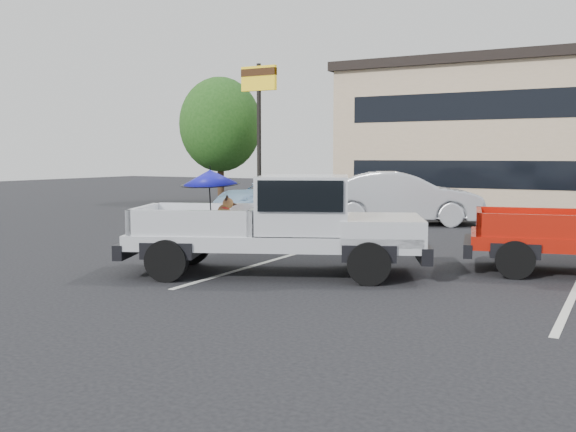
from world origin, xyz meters
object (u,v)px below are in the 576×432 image
silver_sedan (401,198)px  blue_suv (276,196)px  silver_pickup (292,219)px  tree_left (220,125)px  motel_sign (259,97)px

silver_sedan → blue_suv: size_ratio=1.04×
silver_pickup → silver_sedan: (-1.05, 9.54, -0.19)m
silver_sedan → silver_pickup: bearing=162.7°
tree_left → silver_sedan: 12.78m
silver_sedan → tree_left: bearing=39.1°
silver_sedan → blue_suv: (-5.26, 0.97, -0.16)m
tree_left → blue_suv: (5.80, -4.74, -3.03)m
motel_sign → tree_left: size_ratio=1.00×
silver_pickup → silver_sedan: bearing=72.8°
tree_left → silver_pickup: tree_left is taller
tree_left → silver_sedan: bearing=-27.3°
silver_sedan → blue_suv: 5.36m
blue_suv → tree_left: bearing=160.7°
motel_sign → blue_suv: bearing=-44.1°
blue_suv → silver_sedan: bearing=9.5°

